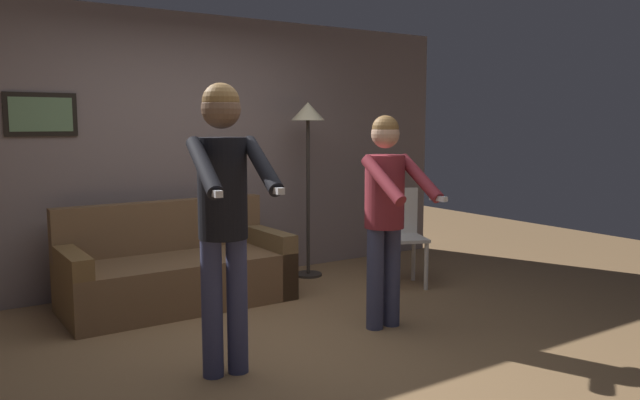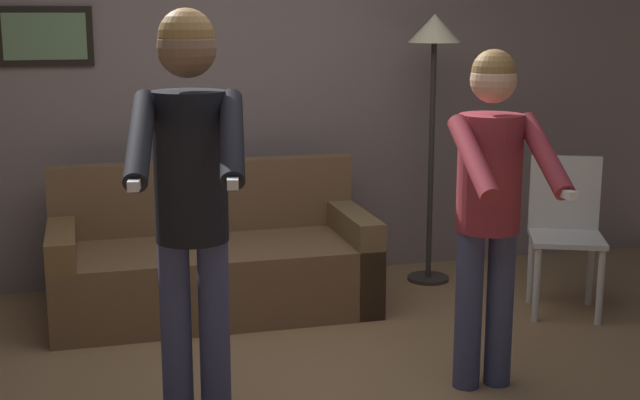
{
  "view_description": "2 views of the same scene",
  "coord_description": "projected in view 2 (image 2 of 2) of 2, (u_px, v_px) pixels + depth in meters",
  "views": [
    {
      "loc": [
        -2.12,
        -3.71,
        1.56
      ],
      "look_at": [
        0.2,
        -0.2,
        1.04
      ],
      "focal_mm": 35.0,
      "sensor_mm": 36.0,
      "label": 1
    },
    {
      "loc": [
        -0.94,
        -3.82,
        1.79
      ],
      "look_at": [
        0.03,
        -0.14,
        0.98
      ],
      "focal_mm": 50.0,
      "sensor_mm": 36.0,
      "label": 2
    }
  ],
  "objects": [
    {
      "name": "ground_plane",
      "position": [
        307.0,
        396.0,
        4.22
      ],
      "size": [
        12.0,
        12.0,
        0.0
      ],
      "primitive_type": "plane",
      "color": "#947049"
    },
    {
      "name": "person_standing_left",
      "position": [
        191.0,
        184.0,
        3.59
      ],
      "size": [
        0.51,
        0.73,
        1.8
      ],
      "color": "#3F426A",
      "rests_on": "ground_plane"
    },
    {
      "name": "dining_chair_distant",
      "position": [
        565.0,
        225.0,
        5.36
      ],
      "size": [
        0.55,
        0.55,
        0.93
      ],
      "color": "silver",
      "rests_on": "ground_plane"
    },
    {
      "name": "person_standing_right",
      "position": [
        490.0,
        191.0,
        4.13
      ],
      "size": [
        0.45,
        0.64,
        1.62
      ],
      "color": "#414566",
      "rests_on": "ground_plane"
    },
    {
      "name": "torchiere_lamp",
      "position": [
        434.0,
        60.0,
        5.73
      ],
      "size": [
        0.34,
        0.34,
        1.77
      ],
      "color": "#332D28",
      "rests_on": "ground_plane"
    },
    {
      "name": "couch",
      "position": [
        213.0,
        265.0,
        5.4
      ],
      "size": [
        1.9,
        0.86,
        0.87
      ],
      "color": "brown",
      "rests_on": "ground_plane"
    },
    {
      "name": "back_wall_assembly",
      "position": [
        232.0,
        86.0,
        5.87
      ],
      "size": [
        6.4,
        0.09,
        2.6
      ],
      "color": "gray",
      "rests_on": "ground_plane"
    }
  ]
}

